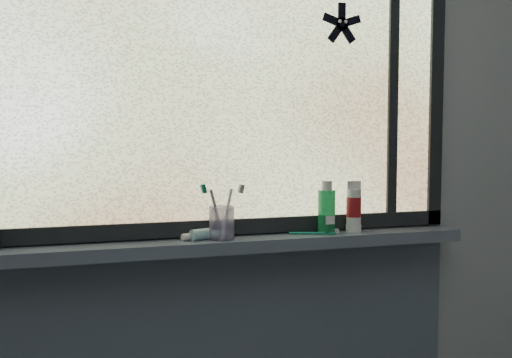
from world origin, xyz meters
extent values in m
cube|color=#9EA3A8|center=(0.00, 1.30, 1.25)|extent=(3.00, 0.01, 2.50)
cube|color=#4F596A|center=(0.00, 1.23, 1.00)|extent=(1.62, 0.14, 0.04)
cube|color=silver|center=(0.00, 1.28, 1.53)|extent=(1.50, 0.01, 1.00)
cube|color=black|center=(0.00, 1.28, 1.05)|extent=(1.60, 0.03, 0.05)
cube|color=black|center=(0.78, 1.28, 1.53)|extent=(0.05, 0.03, 1.10)
cube|color=black|center=(0.60, 1.28, 1.53)|extent=(0.03, 0.03, 1.00)
cylinder|color=#9F93C3|center=(-0.03, 1.22, 1.07)|extent=(0.09, 0.09, 0.10)
cylinder|color=#1C954E|center=(0.33, 1.23, 1.11)|extent=(0.07, 0.07, 0.14)
cylinder|color=silver|center=(0.44, 1.24, 1.11)|extent=(0.06, 0.06, 0.12)
camera|label=1|loc=(-0.45, -0.50, 1.33)|focal=40.00mm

